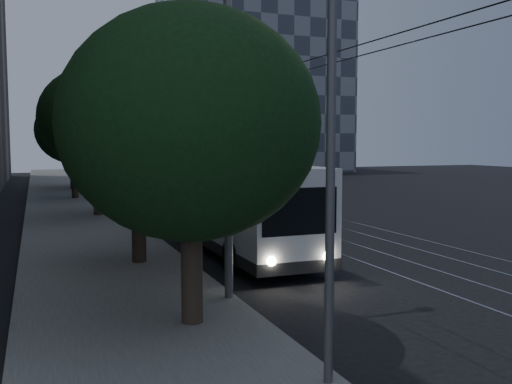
{
  "coord_description": "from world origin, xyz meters",
  "views": [
    {
      "loc": [
        -9.41,
        -17.53,
        3.84
      ],
      "look_at": [
        -1.62,
        2.58,
        1.95
      ],
      "focal_mm": 40.0,
      "sensor_mm": 36.0,
      "label": 1
    }
  ],
  "objects_px": {
    "trolleybus": "(228,202)",
    "car_white_d": "(102,177)",
    "car_white_b": "(138,187)",
    "streetlamp_near": "(244,77)",
    "car_white_a": "(162,196)",
    "car_white_c": "(120,183)",
    "pickup_silver": "(142,199)",
    "streetlamp_far": "(113,115)"
  },
  "relations": [
    {
      "from": "trolleybus",
      "to": "car_white_d",
      "type": "distance_m",
      "value": 32.41
    },
    {
      "from": "car_white_b",
      "to": "car_white_d",
      "type": "xyz_separation_m",
      "value": [
        -1.1,
        12.22,
        0.02
      ]
    },
    {
      "from": "streetlamp_near",
      "to": "car_white_a",
      "type": "bearing_deg",
      "value": 83.89
    },
    {
      "from": "car_white_d",
      "to": "streetlamp_near",
      "type": "bearing_deg",
      "value": -68.24
    },
    {
      "from": "car_white_d",
      "to": "trolleybus",
      "type": "bearing_deg",
      "value": -65.15
    },
    {
      "from": "car_white_c",
      "to": "streetlamp_near",
      "type": "bearing_deg",
      "value": -117.44
    },
    {
      "from": "car_white_d",
      "to": "streetlamp_near",
      "type": "height_order",
      "value": "streetlamp_near"
    },
    {
      "from": "car_white_a",
      "to": "streetlamp_near",
      "type": "distance_m",
      "value": 20.29
    },
    {
      "from": "trolleybus",
      "to": "car_white_c",
      "type": "distance_m",
      "value": 25.53
    },
    {
      "from": "trolleybus",
      "to": "streetlamp_near",
      "type": "relative_size",
      "value": 1.39
    },
    {
      "from": "pickup_silver",
      "to": "streetlamp_near",
      "type": "bearing_deg",
      "value": -90.82
    },
    {
      "from": "car_white_a",
      "to": "car_white_c",
      "type": "distance_m",
      "value": 12.8
    },
    {
      "from": "trolleybus",
      "to": "pickup_silver",
      "type": "height_order",
      "value": "trolleybus"
    },
    {
      "from": "car_white_a",
      "to": "streetlamp_far",
      "type": "height_order",
      "value": "streetlamp_far"
    },
    {
      "from": "pickup_silver",
      "to": "streetlamp_far",
      "type": "distance_m",
      "value": 7.53
    },
    {
      "from": "car_white_c",
      "to": "streetlamp_far",
      "type": "xyz_separation_m",
      "value": [
        -1.5,
        -8.34,
        4.86
      ]
    },
    {
      "from": "car_white_a",
      "to": "car_white_b",
      "type": "xyz_separation_m",
      "value": [
        -0.12,
        7.44,
        -0.03
      ]
    },
    {
      "from": "car_white_c",
      "to": "car_white_d",
      "type": "height_order",
      "value": "car_white_d"
    },
    {
      "from": "streetlamp_near",
      "to": "pickup_silver",
      "type": "bearing_deg",
      "value": 87.7
    },
    {
      "from": "car_white_b",
      "to": "car_white_c",
      "type": "xyz_separation_m",
      "value": [
        -0.48,
        5.35,
        -0.03
      ]
    },
    {
      "from": "car_white_d",
      "to": "streetlamp_near",
      "type": "relative_size",
      "value": 0.5
    },
    {
      "from": "trolleybus",
      "to": "car_white_b",
      "type": "xyz_separation_m",
      "value": [
        0.08,
        20.16,
        -0.93
      ]
    },
    {
      "from": "car_white_c",
      "to": "car_white_d",
      "type": "bearing_deg",
      "value": 70.36
    },
    {
      "from": "trolleybus",
      "to": "car_white_d",
      "type": "bearing_deg",
      "value": 91.58
    },
    {
      "from": "pickup_silver",
      "to": "car_white_a",
      "type": "xyz_separation_m",
      "value": [
        1.37,
        1.29,
        0.02
      ]
    },
    {
      "from": "streetlamp_near",
      "to": "streetlamp_far",
      "type": "relative_size",
      "value": 0.96
    },
    {
      "from": "streetlamp_near",
      "to": "car_white_b",
      "type": "bearing_deg",
      "value": 85.81
    },
    {
      "from": "car_white_b",
      "to": "streetlamp_far",
      "type": "height_order",
      "value": "streetlamp_far"
    },
    {
      "from": "car_white_a",
      "to": "car_white_c",
      "type": "bearing_deg",
      "value": 97.95
    },
    {
      "from": "car_white_a",
      "to": "car_white_b",
      "type": "height_order",
      "value": "car_white_a"
    },
    {
      "from": "car_white_b",
      "to": "streetlamp_near",
      "type": "height_order",
      "value": "streetlamp_near"
    },
    {
      "from": "trolleybus",
      "to": "pickup_silver",
      "type": "relative_size",
      "value": 2.26
    },
    {
      "from": "trolleybus",
      "to": "car_white_b",
      "type": "height_order",
      "value": "trolleybus"
    },
    {
      "from": "car_white_b",
      "to": "car_white_c",
      "type": "distance_m",
      "value": 5.38
    },
    {
      "from": "car_white_c",
      "to": "pickup_silver",
      "type": "bearing_deg",
      "value": -117.91
    },
    {
      "from": "car_white_b",
      "to": "pickup_silver",
      "type": "bearing_deg",
      "value": -122.04
    },
    {
      "from": "car_white_b",
      "to": "streetlamp_near",
      "type": "distance_m",
      "value": 27.55
    },
    {
      "from": "car_white_c",
      "to": "car_white_a",
      "type": "bearing_deg",
      "value": -112.1
    },
    {
      "from": "car_white_a",
      "to": "car_white_d",
      "type": "xyz_separation_m",
      "value": [
        -1.22,
        19.66,
        -0.02
      ]
    },
    {
      "from": "streetlamp_near",
      "to": "streetlamp_far",
      "type": "height_order",
      "value": "streetlamp_far"
    },
    {
      "from": "pickup_silver",
      "to": "car_white_a",
      "type": "height_order",
      "value": "car_white_a"
    },
    {
      "from": "streetlamp_near",
      "to": "trolleybus",
      "type": "bearing_deg",
      "value": 74.64
    }
  ]
}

